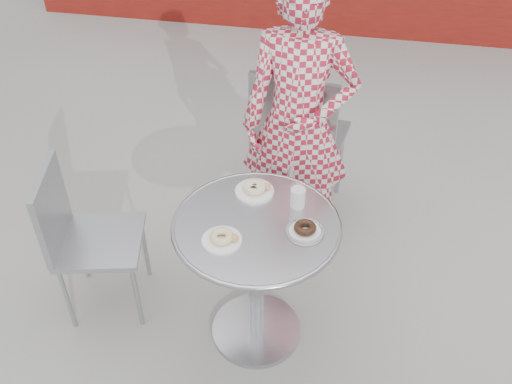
% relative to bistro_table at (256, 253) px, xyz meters
% --- Properties ---
extents(ground, '(60.00, 60.00, 0.00)m').
position_rel_bistro_table_xyz_m(ground, '(0.05, 0.02, -0.55)').
color(ground, '#A5A39D').
rests_on(ground, ground).
extents(bistro_table, '(0.72, 0.72, 0.73)m').
position_rel_bistro_table_xyz_m(bistro_table, '(0.00, 0.00, 0.00)').
color(bistro_table, silver).
rests_on(bistro_table, ground).
extents(chair_far, '(0.53, 0.54, 0.99)m').
position_rel_bistro_table_xyz_m(chair_far, '(0.07, 0.99, -0.24)').
color(chair_far, '#9B9EA3').
rests_on(chair_far, ground).
extents(chair_left, '(0.47, 0.47, 0.82)m').
position_rel_bistro_table_xyz_m(chair_left, '(-0.78, 0.06, -0.29)').
color(chair_left, '#9B9EA3').
rests_on(chair_left, ground).
extents(seated_person, '(0.58, 0.39, 1.57)m').
position_rel_bistro_table_xyz_m(seated_person, '(0.08, 0.69, 0.24)').
color(seated_person, '#A6192F').
rests_on(seated_person, ground).
extents(plate_far, '(0.17, 0.17, 0.05)m').
position_rel_bistro_table_xyz_m(plate_far, '(-0.05, 0.20, 0.19)').
color(plate_far, white).
rests_on(plate_far, bistro_table).
extents(plate_near, '(0.16, 0.16, 0.04)m').
position_rel_bistro_table_xyz_m(plate_near, '(-0.11, -0.13, 0.19)').
color(plate_near, white).
rests_on(plate_near, bistro_table).
extents(plate_checker, '(0.16, 0.16, 0.04)m').
position_rel_bistro_table_xyz_m(plate_checker, '(0.20, -0.01, 0.19)').
color(plate_checker, white).
rests_on(plate_checker, bistro_table).
extents(milk_cup, '(0.07, 0.07, 0.11)m').
position_rel_bistro_table_xyz_m(milk_cup, '(0.15, 0.14, 0.23)').
color(milk_cup, white).
rests_on(milk_cup, bistro_table).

